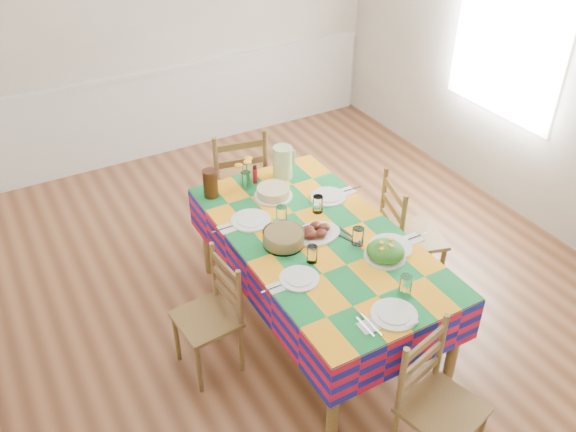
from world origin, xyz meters
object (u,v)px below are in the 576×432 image
object	(u,v)px
meat_platter	(316,232)
tea_pitcher	(210,183)
chair_near	(436,405)
dining_table	(318,247)
green_pitcher	(283,162)
chair_right	(407,236)
chair_left	(211,317)
chair_far	(238,184)

from	to	relation	value
meat_platter	tea_pitcher	xyz separation A→B (m)	(-0.41, 0.78, 0.08)
meat_platter	chair_near	world-z (taller)	chair_near
tea_pitcher	chair_near	world-z (taller)	tea_pitcher
meat_platter	tea_pitcher	size ratio (longest dim) A/B	1.61
dining_table	tea_pitcher	bearing A→B (deg)	117.13
tea_pitcher	green_pitcher	bearing A→B (deg)	-1.95
chair_right	chair_near	bearing A→B (deg)	164.09
chair_left	chair_right	world-z (taller)	chair_right
meat_platter	green_pitcher	xyz separation A→B (m)	(0.17, 0.76, 0.10)
tea_pitcher	chair_left	size ratio (longest dim) A/B	0.25
chair_left	chair_right	bearing A→B (deg)	85.45
tea_pitcher	chair_far	bearing A→B (deg)	46.75
meat_platter	green_pitcher	world-z (taller)	green_pitcher
chair_near	chair_left	distance (m)	1.46
tea_pitcher	chair_left	bearing A→B (deg)	-115.09
green_pitcher	chair_right	bearing A→B (deg)	-51.35
chair_right	meat_platter	bearing A→B (deg)	105.43
green_pitcher	tea_pitcher	bearing A→B (deg)	178.05
chair_far	chair_left	bearing A→B (deg)	68.55
chair_left	chair_far	bearing A→B (deg)	142.78
chair_far	green_pitcher	bearing A→B (deg)	122.24
dining_table	tea_pitcher	world-z (taller)	tea_pitcher
dining_table	chair_near	xyz separation A→B (m)	(-0.01, -1.24, -0.23)
chair_left	chair_right	distance (m)	1.57
chair_near	chair_right	distance (m)	1.48
chair_far	meat_platter	bearing A→B (deg)	101.07
green_pitcher	meat_platter	bearing A→B (deg)	-102.75
dining_table	chair_left	distance (m)	0.83
dining_table	chair_near	world-z (taller)	chair_near
tea_pitcher	chair_near	bearing A→B (deg)	-78.88
meat_platter	tea_pitcher	distance (m)	0.88
dining_table	green_pitcher	distance (m)	0.83
green_pitcher	chair_right	world-z (taller)	green_pitcher
chair_near	meat_platter	bearing A→B (deg)	75.62
green_pitcher	chair_far	world-z (taller)	chair_far
green_pitcher	chair_near	world-z (taller)	green_pitcher
chair_far	chair_left	world-z (taller)	chair_far
meat_platter	chair_near	size ratio (longest dim) A/B	0.38
tea_pitcher	meat_platter	bearing A→B (deg)	-62.37
tea_pitcher	chair_far	world-z (taller)	chair_far
chair_near	chair_right	size ratio (longest dim) A/B	0.94
dining_table	green_pitcher	world-z (taller)	green_pitcher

